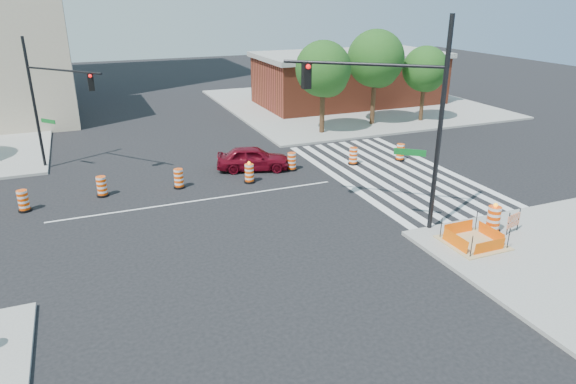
% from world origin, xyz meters
% --- Properties ---
extents(ground, '(120.00, 120.00, 0.00)m').
position_xyz_m(ground, '(0.00, 0.00, 0.00)').
color(ground, black).
rests_on(ground, ground).
extents(sidewalk_ne, '(22.00, 22.00, 0.15)m').
position_xyz_m(sidewalk_ne, '(18.00, 18.00, 0.07)').
color(sidewalk_ne, gray).
rests_on(sidewalk_ne, ground).
extents(crosswalk_east, '(6.75, 13.50, 0.01)m').
position_xyz_m(crosswalk_east, '(10.95, 0.00, 0.01)').
color(crosswalk_east, silver).
rests_on(crosswalk_east, ground).
extents(lane_centerline, '(14.00, 0.12, 0.01)m').
position_xyz_m(lane_centerline, '(0.00, 0.00, 0.01)').
color(lane_centerline, silver).
rests_on(lane_centerline, ground).
extents(excavation_pit, '(2.20, 2.20, 0.90)m').
position_xyz_m(excavation_pit, '(9.00, -9.00, 0.22)').
color(excavation_pit, tan).
rests_on(excavation_pit, ground).
extents(brick_storefront, '(16.50, 8.50, 4.60)m').
position_xyz_m(brick_storefront, '(18.00, 18.00, 2.32)').
color(brick_storefront, brown).
rests_on(brick_storefront, ground).
extents(red_coupe, '(4.41, 2.81, 1.40)m').
position_xyz_m(red_coupe, '(3.93, 3.45, 0.70)').
color(red_coupe, '#620816').
rests_on(red_coupe, ground).
extents(signal_pole_se, '(5.18, 4.24, 8.66)m').
position_xyz_m(signal_pole_se, '(6.92, -5.95, 5.30)').
color(signal_pole_se, black).
rests_on(signal_pole_se, ground).
extents(signal_pole_nw, '(3.68, 4.20, 7.22)m').
position_xyz_m(signal_pole_nw, '(-6.17, 7.23, 4.44)').
color(signal_pole_nw, black).
rests_on(signal_pole_nw, ground).
extents(pit_drum, '(0.67, 0.67, 1.31)m').
position_xyz_m(pit_drum, '(10.46, -8.46, 0.69)').
color(pit_drum, black).
rests_on(pit_drum, ground).
extents(barricade, '(0.83, 0.24, 1.00)m').
position_xyz_m(barricade, '(11.20, -8.82, 0.70)').
color(barricade, '#FE4905').
rests_on(barricade, ground).
extents(tree_north_c, '(3.89, 3.86, 6.56)m').
position_xyz_m(tree_north_c, '(11.11, 9.24, 4.40)').
color(tree_north_c, '#382314').
rests_on(tree_north_c, ground).
extents(tree_north_d, '(4.19, 4.19, 7.12)m').
position_xyz_m(tree_north_d, '(15.81, 10.14, 4.78)').
color(tree_north_d, '#382314').
rests_on(tree_north_d, ground).
extents(tree_north_e, '(3.45, 3.44, 5.85)m').
position_xyz_m(tree_north_e, '(19.94, 9.66, 3.92)').
color(tree_north_e, '#382314').
rests_on(tree_north_e, ground).
extents(median_drum_1, '(0.60, 0.60, 1.02)m').
position_xyz_m(median_drum_1, '(-7.85, 1.78, 0.48)').
color(median_drum_1, black).
rests_on(median_drum_1, ground).
extents(median_drum_2, '(0.60, 0.60, 1.02)m').
position_xyz_m(median_drum_2, '(-4.36, 2.41, 0.48)').
color(median_drum_2, black).
rests_on(median_drum_2, ground).
extents(median_drum_3, '(0.60, 0.60, 1.02)m').
position_xyz_m(median_drum_3, '(-0.58, 2.13, 0.48)').
color(median_drum_3, black).
rests_on(median_drum_3, ground).
extents(median_drum_4, '(0.60, 0.60, 1.18)m').
position_xyz_m(median_drum_4, '(3.07, 1.52, 0.49)').
color(median_drum_4, black).
rests_on(median_drum_4, ground).
extents(median_drum_5, '(0.60, 0.60, 1.02)m').
position_xyz_m(median_drum_5, '(5.97, 2.58, 0.48)').
color(median_drum_5, black).
rests_on(median_drum_5, ground).
extents(median_drum_6, '(0.60, 0.60, 1.02)m').
position_xyz_m(median_drum_6, '(9.74, 2.16, 0.48)').
color(median_drum_6, black).
rests_on(median_drum_6, ground).
extents(median_drum_7, '(0.60, 0.60, 1.02)m').
position_xyz_m(median_drum_7, '(12.75, 1.78, 0.48)').
color(median_drum_7, black).
rests_on(median_drum_7, ground).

